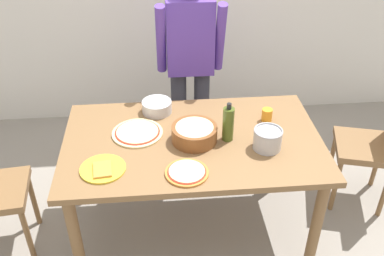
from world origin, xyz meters
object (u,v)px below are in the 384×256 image
object	(u,v)px
chair_wooden_right	(377,140)
popcorn_bowl	(194,132)
dining_table	(193,151)
plate_with_slice	(103,169)
mixing_bowl_steel	(157,107)
cup_orange	(267,115)
olive_oil_bottle	(228,124)
person_cook	(190,60)
steel_pot	(268,139)
pizza_raw_on_board	(137,133)
pizza_cooked_on_tray	(187,172)

from	to	relation	value
chair_wooden_right	popcorn_bowl	distance (m)	1.35
chair_wooden_right	dining_table	bearing A→B (deg)	-172.49
plate_with_slice	mixing_bowl_steel	world-z (taller)	mixing_bowl_steel
dining_table	mixing_bowl_steel	xyz separation A→B (m)	(-0.21, 0.34, 0.13)
mixing_bowl_steel	cup_orange	bearing A→B (deg)	-13.52
cup_orange	olive_oil_bottle	bearing A→B (deg)	-147.28
person_cook	chair_wooden_right	bearing A→B (deg)	-24.66
plate_with_slice	olive_oil_bottle	world-z (taller)	olive_oil_bottle
person_cook	cup_orange	distance (m)	0.75
dining_table	mixing_bowl_steel	world-z (taller)	mixing_bowl_steel
plate_with_slice	cup_orange	xyz separation A→B (m)	(1.04, 0.42, 0.03)
person_cook	steel_pot	size ratio (longest dim) A/B	9.34
pizza_raw_on_board	steel_pot	bearing A→B (deg)	-15.58
person_cook	cup_orange	world-z (taller)	person_cook
pizza_raw_on_board	mixing_bowl_steel	bearing A→B (deg)	62.75
person_cook	plate_with_slice	world-z (taller)	person_cook
pizza_raw_on_board	steel_pot	distance (m)	0.81
person_cook	olive_oil_bottle	xyz separation A→B (m)	(0.16, -0.77, -0.07)
pizza_cooked_on_tray	popcorn_bowl	distance (m)	0.32
chair_wooden_right	popcorn_bowl	xyz separation A→B (m)	(-1.31, -0.19, 0.28)
mixing_bowl_steel	steel_pot	world-z (taller)	steel_pot
person_cook	pizza_cooked_on_tray	xyz separation A→B (m)	(-0.11, -1.08, -0.17)
pizza_raw_on_board	popcorn_bowl	world-z (taller)	popcorn_bowl
person_cook	chair_wooden_right	distance (m)	1.45
mixing_bowl_steel	pizza_cooked_on_tray	bearing A→B (deg)	-77.36
dining_table	person_cook	xyz separation A→B (m)	(0.05, 0.76, 0.27)
mixing_bowl_steel	steel_pot	bearing A→B (deg)	-35.92
pizza_cooked_on_tray	mixing_bowl_steel	xyz separation A→B (m)	(-0.15, 0.67, 0.03)
chair_wooden_right	popcorn_bowl	bearing A→B (deg)	-171.88
pizza_raw_on_board	olive_oil_bottle	size ratio (longest dim) A/B	1.25
plate_with_slice	mixing_bowl_steel	distance (m)	0.67
dining_table	olive_oil_bottle	world-z (taller)	olive_oil_bottle
steel_pot	cup_orange	size ratio (longest dim) A/B	2.04
person_cook	plate_with_slice	xyz separation A→B (m)	(-0.58, -1.01, -0.17)
pizza_cooked_on_tray	olive_oil_bottle	bearing A→B (deg)	48.02
chair_wooden_right	plate_with_slice	bearing A→B (deg)	-167.07
popcorn_bowl	mixing_bowl_steel	size ratio (longest dim) A/B	1.40
person_cook	pizza_raw_on_board	bearing A→B (deg)	-120.43
olive_oil_bottle	cup_orange	bearing A→B (deg)	32.72
popcorn_bowl	steel_pot	bearing A→B (deg)	-15.02
person_cook	pizza_cooked_on_tray	distance (m)	1.10
chair_wooden_right	mixing_bowl_steel	distance (m)	1.56
dining_table	plate_with_slice	xyz separation A→B (m)	(-0.53, -0.25, 0.10)
chair_wooden_right	plate_with_slice	xyz separation A→B (m)	(-1.85, -0.42, 0.23)
plate_with_slice	olive_oil_bottle	size ratio (longest dim) A/B	1.02
cup_orange	steel_pot	bearing A→B (deg)	-102.97
pizza_raw_on_board	popcorn_bowl	xyz separation A→B (m)	(0.35, -0.10, 0.05)
pizza_raw_on_board	popcorn_bowl	size ratio (longest dim) A/B	1.15
dining_table	steel_pot	distance (m)	0.48
pizza_raw_on_board	cup_orange	bearing A→B (deg)	5.42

